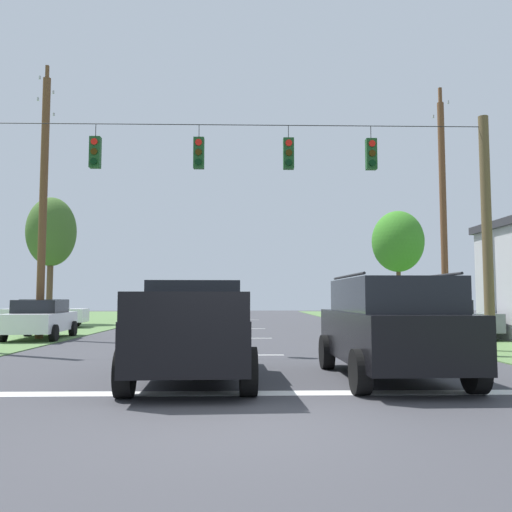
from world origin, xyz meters
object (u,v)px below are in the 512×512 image
at_px(distant_car_oncoming, 438,319).
at_px(distant_car_crossing_white, 41,319).
at_px(tree_roadside_far_right, 51,233).
at_px(pickup_truck, 193,330).
at_px(distant_car_far_parked, 44,313).
at_px(utility_pole_mid_right, 443,214).
at_px(tree_roadside_right, 398,242).
at_px(utility_pole_near_left, 43,200).
at_px(overhead_signal_span, 237,215).
at_px(suv_black, 390,325).

bearing_deg(distant_car_oncoming, distant_car_crossing_white, 176.74).
relative_size(distant_car_crossing_white, tree_roadside_far_right, 0.57).
xyz_separation_m(pickup_truck, tree_roadside_far_right, (-10.72, 21.94, 4.61)).
bearing_deg(distant_car_oncoming, distant_car_far_parked, 154.56).
height_order(pickup_truck, distant_car_crossing_white, pickup_truck).
bearing_deg(distant_car_far_parked, utility_pole_mid_right, -21.80).
relative_size(utility_pole_mid_right, tree_roadside_far_right, 1.32).
bearing_deg(pickup_truck, tree_roadside_right, 64.36).
distance_m(tree_roadside_right, tree_roadside_far_right, 21.43).
xyz_separation_m(distant_car_crossing_white, utility_pole_near_left, (-0.04, 0.01, 4.67)).
relative_size(pickup_truck, distant_car_oncoming, 1.25).
bearing_deg(distant_car_crossing_white, utility_pole_near_left, 163.10).
height_order(overhead_signal_span, tree_roadside_far_right, tree_roadside_far_right).
relative_size(distant_car_crossing_white, distant_car_oncoming, 1.01).
height_order(distant_car_oncoming, tree_roadside_right, tree_roadside_right).
distance_m(distant_car_far_parked, tree_roadside_right, 21.13).
relative_size(utility_pole_near_left, tree_roadside_far_right, 1.41).
distance_m(suv_black, utility_pole_near_left, 15.68).
bearing_deg(tree_roadside_far_right, suv_black, -56.56).
relative_size(pickup_truck, tree_roadside_far_right, 0.71).
distance_m(overhead_signal_span, distant_car_far_parked, 16.72).
relative_size(pickup_truck, utility_pole_near_left, 0.50).
bearing_deg(distant_car_far_parked, distant_car_crossing_white, -70.77).
relative_size(overhead_signal_span, tree_roadside_far_right, 2.01).
xyz_separation_m(distant_car_far_parked, utility_pole_near_left, (2.63, -7.64, 4.67)).
xyz_separation_m(distant_car_far_parked, utility_pole_mid_right, (18.63, -7.45, 4.21)).
xyz_separation_m(pickup_truck, distant_car_far_parked, (-9.52, 17.91, -0.18)).
xyz_separation_m(overhead_signal_span, suv_black, (3.09, -5.39, -3.02)).
distance_m(overhead_signal_span, utility_pole_near_left, 9.34).
height_order(distant_car_far_parked, utility_pole_near_left, utility_pole_near_left).
height_order(utility_pole_mid_right, tree_roadside_far_right, utility_pole_mid_right).
distance_m(utility_pole_mid_right, utility_pole_near_left, 16.01).
relative_size(distant_car_far_parked, utility_pole_mid_right, 0.43).
relative_size(utility_pole_mid_right, tree_roadside_right, 1.46).
bearing_deg(utility_pole_near_left, distant_car_far_parked, 108.98).
height_order(pickup_truck, utility_pole_mid_right, utility_pole_mid_right).
xyz_separation_m(utility_pole_near_left, tree_roadside_far_right, (-3.83, 11.66, 0.11)).
height_order(pickup_truck, distant_car_oncoming, pickup_truck).
distance_m(distant_car_crossing_white, utility_pole_mid_right, 16.51).
bearing_deg(tree_roadside_right, distant_car_far_parked, -167.79).
distance_m(distant_car_oncoming, tree_roadside_far_right, 23.35).
relative_size(overhead_signal_span, tree_roadside_right, 2.21).
bearing_deg(utility_pole_mid_right, utility_pole_near_left, -179.33).
height_order(distant_car_crossing_white, tree_roadside_right, tree_roadside_right).
bearing_deg(pickup_truck, distant_car_oncoming, 48.27).
relative_size(overhead_signal_span, utility_pole_near_left, 1.42).
bearing_deg(tree_roadside_right, pickup_truck, -115.64).
distance_m(suv_black, distant_car_crossing_white, 15.01).
relative_size(utility_pole_mid_right, utility_pole_near_left, 0.94).
bearing_deg(suv_black, pickup_truck, 176.98).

